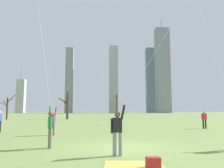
% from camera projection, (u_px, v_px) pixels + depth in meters
% --- Properties ---
extents(ground_plane, '(400.00, 400.00, 0.00)m').
position_uv_depth(ground_plane, '(126.00, 148.00, 10.08)').
color(ground_plane, '#7A934C').
extents(kite_flyer_far_back_orange, '(5.90, 2.83, 11.07)m').
position_uv_depth(kite_flyer_far_back_orange, '(133.00, 103.00, 8.34)').
color(kite_flyer_far_back_orange, gray).
rests_on(kite_flyer_far_back_orange, ground).
extents(kite_flyer_midfield_right_red, '(1.30, 6.49, 18.80)m').
position_uv_depth(kite_flyer_midfield_right_red, '(219.00, 73.00, 10.75)').
color(kite_flyer_midfield_right_red, black).
rests_on(kite_flyer_midfield_right_red, ground).
extents(kite_flyer_midfield_center_blue, '(3.41, 5.08, 17.89)m').
position_uv_depth(kite_flyer_midfield_center_blue, '(44.00, 74.00, 10.96)').
color(kite_flyer_midfield_center_blue, '#726656').
rests_on(kite_flyer_midfield_center_blue, ground).
extents(kite_flyer_foreground_left_white, '(9.35, 4.43, 15.37)m').
position_uv_depth(kite_flyer_foreground_left_white, '(73.00, 89.00, 15.15)').
color(kite_flyer_foreground_left_white, '#726656').
rests_on(kite_flyer_foreground_left_white, ground).
extents(bystander_far_off_by_trees, '(0.51, 0.22, 1.62)m').
position_uv_depth(bystander_far_off_by_trees, '(204.00, 119.00, 20.79)').
color(bystander_far_off_by_trees, black).
rests_on(bystander_far_off_by_trees, ground).
extents(bystander_strolling_midfield, '(0.26, 0.50, 1.62)m').
position_uv_depth(bystander_strolling_midfield, '(0.00, 120.00, 17.11)').
color(bystander_strolling_midfield, black).
rests_on(bystander_strolling_midfield, ground).
extents(picnic_spot, '(1.96, 1.61, 0.31)m').
position_uv_depth(picnic_spot, '(145.00, 164.00, 6.64)').
color(picnic_spot, '#D8BF4C').
rests_on(picnic_spot, ground).
extents(bare_tree_left_of_center, '(2.50, 3.38, 4.93)m').
position_uv_depth(bare_tree_left_of_center, '(117.00, 106.00, 46.62)').
color(bare_tree_left_of_center, brown).
rests_on(bare_tree_left_of_center, ground).
extents(bare_tree_leftmost, '(2.63, 3.16, 4.63)m').
position_uv_depth(bare_tree_leftmost, '(7.00, 107.00, 42.32)').
color(bare_tree_leftmost, '#423326').
rests_on(bare_tree_leftmost, ground).
extents(bare_tree_rightmost, '(1.95, 2.93, 5.45)m').
position_uv_depth(bare_tree_rightmost, '(67.00, 104.00, 43.36)').
color(bare_tree_rightmost, '#423326').
rests_on(bare_tree_rightmost, ground).
extents(skyline_wide_slab, '(6.00, 7.85, 49.56)m').
position_uv_depth(skyline_wide_slab, '(113.00, 79.00, 168.65)').
color(skyline_wide_slab, '#9EA3AD').
rests_on(skyline_wide_slab, ground).
extents(skyline_tall_tower, '(5.18, 9.46, 45.51)m').
position_uv_depth(skyline_tall_tower, '(69.00, 80.00, 159.79)').
color(skyline_tall_tower, gray).
rests_on(skyline_tall_tower, ground).
extents(skyline_slender_spire, '(5.56, 6.18, 32.54)m').
position_uv_depth(skyline_slender_spire, '(21.00, 96.00, 163.62)').
color(skyline_slender_spire, '#B2B2B7').
rests_on(skyline_slender_spire, ground).
extents(skyline_squat_block, '(10.81, 5.20, 48.61)m').
position_uv_depth(skyline_squat_block, '(153.00, 80.00, 169.58)').
color(skyline_squat_block, slate).
rests_on(skyline_squat_block, ground).
extents(skyline_mid_tower_left, '(9.26, 6.17, 65.32)m').
position_uv_depth(skyline_mid_tower_left, '(163.00, 70.00, 154.51)').
color(skyline_mid_tower_left, gray).
rests_on(skyline_mid_tower_left, ground).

